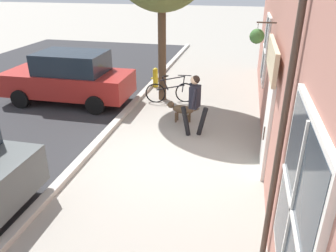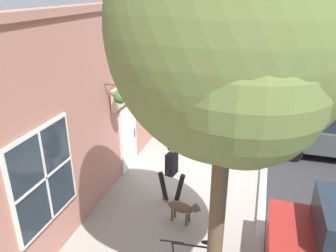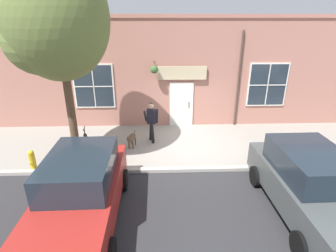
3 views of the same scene
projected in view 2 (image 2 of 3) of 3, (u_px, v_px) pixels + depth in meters
The scene contains 7 objects.
ground_plane at pixel (195, 176), 10.04m from camera, with size 90.00×90.00×0.00m, color gray.
storefront_facade at pixel (121, 92), 9.69m from camera, with size 0.95×18.00×4.99m.
pedestrian_walking at pixel (172, 167), 8.52m from camera, with size 0.76×0.61×1.70m.
dog_on_leash at pixel (183, 208), 7.92m from camera, with size 1.05×0.38×0.63m.
street_tree_by_curb at pixel (233, 41), 4.25m from camera, with size 3.39×3.07×6.68m.
parked_car_mid_block at pixel (334, 131), 11.04m from camera, with size 4.32×1.98×1.75m.
parked_car_far_end at pixel (314, 86), 16.13m from camera, with size 4.32×1.98×1.75m.
Camera 2 is at (1.68, -8.52, 5.33)m, focal length 35.00 mm.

